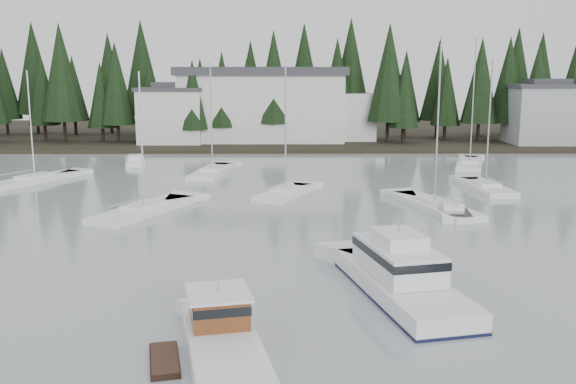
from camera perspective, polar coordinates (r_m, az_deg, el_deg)
name	(u,v)px	position (r m, az deg, el deg)	size (l,w,h in m)	color
far_shore_land	(294,134)	(112.10, 0.50, 5.15)	(240.00, 54.00, 1.00)	black
conifer_treeline	(295,141)	(101.15, 0.60, 4.55)	(200.00, 22.00, 20.00)	black
house_west	(172,114)	(95.17, -10.30, 6.82)	(9.54, 7.42, 8.75)	silver
house_east_a	(545,113)	(100.13, 21.90, 6.55)	(10.60, 8.48, 9.25)	#999EA0
harbor_inn	(275,105)	(97.04, -1.12, 7.72)	(29.50, 11.50, 10.90)	silver
lobster_boat_brown	(221,342)	(25.51, -6.00, -13.11)	(5.21, 8.48, 4.00)	white
cabin_cruiser_center	(400,280)	(32.04, 9.96, -7.72)	(5.71, 11.39, 4.69)	white
sailboat_1	(286,195)	(56.32, -0.21, -0.26)	(5.81, 8.39, 11.85)	white
sailboat_2	(470,165)	(77.47, 15.85, 2.34)	(5.86, 11.08, 15.04)	white
sailboat_5	(485,189)	(61.85, 17.13, 0.25)	(3.46, 8.79, 12.48)	white
sailboat_6	(213,173)	(68.96, -6.72, 1.67)	(4.38, 10.53, 12.37)	white
sailboat_7	(35,182)	(68.01, -21.57, 0.87)	(7.13, 10.74, 11.42)	white
sailboat_9	(145,212)	(50.71, -12.62, -1.76)	(7.03, 10.79, 11.29)	white
sailboat_11	(434,208)	(52.27, 12.87, -1.38)	(5.72, 11.02, 13.38)	white
runabout_1	(452,213)	(50.49, 14.37, -1.80)	(2.99, 6.74, 1.42)	white
runabout_3	(135,163)	(78.13, -13.43, 2.56)	(3.67, 6.99, 1.42)	white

